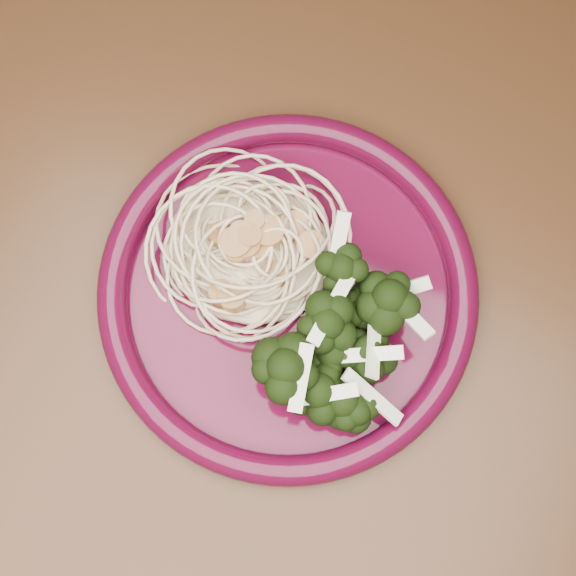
% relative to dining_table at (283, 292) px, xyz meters
% --- Properties ---
extents(dining_table, '(1.20, 0.80, 0.75)m').
position_rel_dining_table_xyz_m(dining_table, '(0.00, 0.00, 0.00)').
color(dining_table, '#472814').
rests_on(dining_table, ground).
extents(dinner_plate, '(0.37, 0.37, 0.02)m').
position_rel_dining_table_xyz_m(dinner_plate, '(0.01, -0.02, 0.11)').
color(dinner_plate, '#490821').
rests_on(dinner_plate, dining_table).
extents(spaghetti_pile, '(0.16, 0.15, 0.03)m').
position_rel_dining_table_xyz_m(spaghetti_pile, '(-0.02, -0.00, 0.12)').
color(spaghetti_pile, beige).
rests_on(spaghetti_pile, dinner_plate).
extents(scallop_cluster, '(0.15, 0.15, 0.04)m').
position_rel_dining_table_xyz_m(scallop_cluster, '(-0.02, -0.00, 0.15)').
color(scallop_cluster, '#B67E41').
rests_on(scallop_cluster, spaghetti_pile).
extents(broccoli_pile, '(0.14, 0.17, 0.05)m').
position_rel_dining_table_xyz_m(broccoli_pile, '(0.06, -0.04, 0.13)').
color(broccoli_pile, black).
rests_on(broccoli_pile, dinner_plate).
extents(onion_garnish, '(0.10, 0.11, 0.05)m').
position_rel_dining_table_xyz_m(onion_garnish, '(0.06, -0.04, 0.16)').
color(onion_garnish, white).
rests_on(onion_garnish, broccoli_pile).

